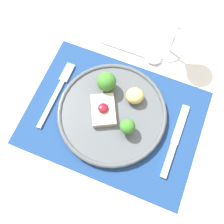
{
  "coord_description": "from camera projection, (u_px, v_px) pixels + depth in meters",
  "views": [
    {
      "loc": [
        0.08,
        -0.21,
        1.44
      ],
      "look_at": [
        -0.01,
        0.01,
        0.79
      ],
      "focal_mm": 42.0,
      "sensor_mm": 36.0,
      "label": 1
    }
  ],
  "objects": [
    {
      "name": "wine_glass_near",
      "position": [
        178.0,
        27.0,
        0.67
      ],
      "size": [
        0.08,
        0.08,
        0.16
      ],
      "color": "white",
      "rests_on": "dining_table"
    },
    {
      "name": "spoon",
      "position": [
        146.0,
        56.0,
        0.77
      ],
      "size": [
        0.19,
        0.04,
        0.01
      ],
      "rotation": [
        0.0,
        0.0,
        0.04
      ],
      "color": "#B2B2B7",
      "rests_on": "dining_table"
    },
    {
      "name": "ground_plane",
      "position": [
        113.0,
        162.0,
        1.43
      ],
      "size": [
        8.0,
        8.0,
        0.0
      ],
      "primitive_type": "plane",
      "color": "brown"
    },
    {
      "name": "dining_table",
      "position": [
        114.0,
        127.0,
        0.8
      ],
      "size": [
        1.24,
        1.19,
        0.76
      ],
      "color": "white",
      "rests_on": "ground_plane"
    },
    {
      "name": "fork",
      "position": [
        58.0,
        90.0,
        0.73
      ],
      "size": [
        0.02,
        0.21,
        0.01
      ],
      "rotation": [
        0.0,
        0.0,
        0.01
      ],
      "color": "#B2B2B7",
      "rests_on": "placemat"
    },
    {
      "name": "dinner_plate",
      "position": [
        112.0,
        111.0,
        0.7
      ],
      "size": [
        0.29,
        0.29,
        0.08
      ],
      "color": "#4C5156",
      "rests_on": "placemat"
    },
    {
      "name": "knife",
      "position": [
        173.0,
        145.0,
        0.68
      ],
      "size": [
        0.02,
        0.21,
        0.01
      ],
      "rotation": [
        0.0,
        0.0,
        0.05
      ],
      "color": "#B2B2B7",
      "rests_on": "placemat"
    },
    {
      "name": "placemat",
      "position": [
        114.0,
        117.0,
        0.71
      ],
      "size": [
        0.46,
        0.34,
        0.0
      ],
      "primitive_type": "cube",
      "color": "navy",
      "rests_on": "dining_table"
    }
  ]
}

